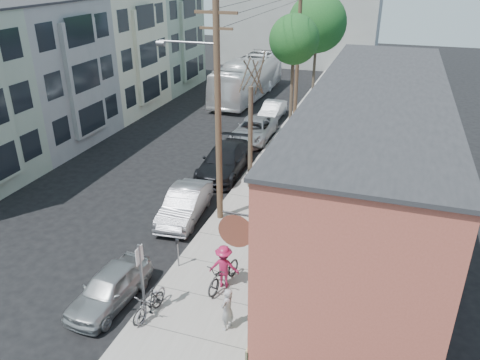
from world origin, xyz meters
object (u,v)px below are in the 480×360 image
(patron_grey, at_px, (227,309))
(car_1, at_px, (185,204))
(cyclist, at_px, (224,266))
(parked_bike_b, at_px, (151,302))
(sign_post, at_px, (141,273))
(parked_bike_a, at_px, (148,304))
(car_3, at_px, (254,130))
(patio_chair_a, at_px, (262,302))
(car_2, at_px, (224,160))
(tree_leafy_far, at_px, (317,23))
(parking_meter_near, at_px, (178,248))
(utility_pole_near, at_px, (217,110))
(car_4, at_px, (273,110))
(tree_leafy_mid, at_px, (294,40))
(tree_bare, at_px, (250,139))
(car_0, at_px, (110,288))
(patio_chair_b, at_px, (258,314))
(bus, at_px, (248,78))
(parking_meter_far, at_px, (249,160))

(patron_grey, xyz_separation_m, car_1, (-4.47, 6.51, -0.21))
(cyclist, relative_size, parked_bike_b, 0.96)
(sign_post, distance_m, cyclist, 3.18)
(parked_bike_a, bearing_deg, car_3, 106.96)
(patio_chair_a, relative_size, cyclist, 0.51)
(cyclist, height_order, parked_bike_a, cyclist)
(patron_grey, relative_size, car_2, 0.29)
(patron_grey, height_order, cyclist, cyclist)
(tree_leafy_far, bearing_deg, car_1, -95.08)
(parking_meter_near, height_order, parked_bike_a, parking_meter_near)
(utility_pole_near, relative_size, parked_bike_a, 6.12)
(car_4, bearing_deg, tree_leafy_mid, -53.62)
(tree_leafy_far, relative_size, car_2, 1.60)
(car_2, bearing_deg, tree_leafy_mid, 73.43)
(tree_bare, relative_size, tree_leafy_far, 0.62)
(parked_bike_b, relative_size, car_2, 0.33)
(tree_leafy_mid, xyz_separation_m, parked_bike_b, (-0.26, -20.27, -5.82))
(tree_leafy_far, height_order, patio_chair_a, tree_leafy_far)
(utility_pole_near, height_order, cyclist, utility_pole_near)
(car_0, height_order, car_2, car_2)
(parked_bike_a, bearing_deg, car_1, 115.77)
(tree_leafy_mid, distance_m, car_2, 10.13)
(sign_post, height_order, car_2, sign_post)
(sign_post, xyz_separation_m, tree_bare, (0.45, 10.71, 1.04))
(car_0, bearing_deg, car_3, 93.51)
(car_2, bearing_deg, parking_meter_near, -83.98)
(sign_post, distance_m, patron_grey, 3.06)
(cyclist, bearing_deg, car_4, -89.92)
(patio_chair_b, distance_m, bus, 29.33)
(tree_bare, relative_size, car_1, 1.23)
(car_3, bearing_deg, utility_pole_near, -82.47)
(parked_bike_b, bearing_deg, tree_bare, 92.97)
(tree_bare, distance_m, car_4, 12.75)
(sign_post, xyz_separation_m, tree_leafy_far, (0.45, 29.25, 4.68))
(parking_meter_near, xyz_separation_m, utility_pole_near, (0.14, 4.19, 4.43))
(cyclist, xyz_separation_m, parked_bike_b, (-1.86, -2.18, -0.39))
(parking_meter_far, relative_size, tree_leafy_far, 0.14)
(tree_bare, xyz_separation_m, car_3, (-2.00, 7.32, -2.15))
(sign_post, relative_size, car_1, 0.63)
(parked_bike_b, relative_size, bus, 0.15)
(parking_meter_near, xyz_separation_m, bus, (-5.18, 25.69, 0.73))
(car_0, xyz_separation_m, bus, (-3.73, 28.28, 1.06))
(patron_grey, distance_m, parked_bike_b, 2.74)
(tree_bare, height_order, patio_chair_b, tree_bare)
(sign_post, relative_size, parking_meter_far, 2.26)
(parking_meter_far, height_order, car_3, car_3)
(patron_grey, bearing_deg, cyclist, -140.34)
(parking_meter_near, bearing_deg, tree_leafy_far, 88.80)
(bus, bearing_deg, tree_bare, -70.57)
(utility_pole_near, xyz_separation_m, parked_bike_a, (0.14, -7.14, -4.77))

